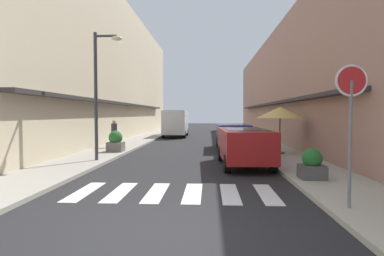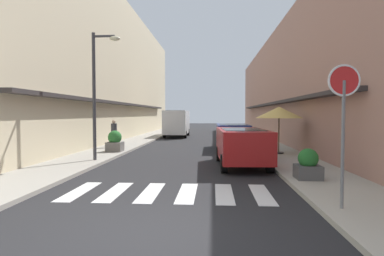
{
  "view_description": "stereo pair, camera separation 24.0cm",
  "coord_description": "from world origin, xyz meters",
  "px_view_note": "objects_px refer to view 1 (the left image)",
  "views": [
    {
      "loc": [
        0.89,
        -5.5,
        2.04
      ],
      "look_at": [
        -0.23,
        15.89,
        1.13
      ],
      "focal_mm": 30.61,
      "sensor_mm": 36.0,
      "label": 1
    },
    {
      "loc": [
        1.13,
        -5.48,
        2.04
      ],
      "look_at": [
        -0.23,
        15.89,
        1.13
      ],
      "focal_mm": 30.61,
      "sensor_mm": 36.0,
      "label": 2
    }
  ],
  "objects_px": {
    "parked_car_mid": "(233,133)",
    "parked_car_near": "(244,143)",
    "street_lamp": "(100,82)",
    "planter_midblock": "(116,142)",
    "cafe_umbrella": "(280,113)",
    "planter_corner": "(312,165)",
    "delivery_van": "(176,121)",
    "round_street_sign": "(351,98)",
    "pedestrian_walking_near": "(114,133)"
  },
  "relations": [
    {
      "from": "parked_car_mid",
      "to": "parked_car_near",
      "type": "bearing_deg",
      "value": -90.0
    },
    {
      "from": "street_lamp",
      "to": "planter_midblock",
      "type": "xyz_separation_m",
      "value": [
        -0.29,
        3.15,
        -2.74
      ]
    },
    {
      "from": "street_lamp",
      "to": "cafe_umbrella",
      "type": "distance_m",
      "value": 8.52
    },
    {
      "from": "parked_car_near",
      "to": "planter_corner",
      "type": "distance_m",
      "value": 3.4
    },
    {
      "from": "delivery_van",
      "to": "street_lamp",
      "type": "relative_size",
      "value": 1.02
    },
    {
      "from": "parked_car_near",
      "to": "cafe_umbrella",
      "type": "distance_m",
      "value": 4.15
    },
    {
      "from": "round_street_sign",
      "to": "pedestrian_walking_near",
      "type": "xyz_separation_m",
      "value": [
        -8.39,
        11.94,
        -1.41
      ]
    },
    {
      "from": "cafe_umbrella",
      "to": "pedestrian_walking_near",
      "type": "relative_size",
      "value": 1.44
    },
    {
      "from": "street_lamp",
      "to": "parked_car_near",
      "type": "bearing_deg",
      "value": -6.03
    },
    {
      "from": "cafe_umbrella",
      "to": "parked_car_near",
      "type": "bearing_deg",
      "value": -121.66
    },
    {
      "from": "delivery_van",
      "to": "pedestrian_walking_near",
      "type": "relative_size",
      "value": 3.42
    },
    {
      "from": "parked_car_near",
      "to": "pedestrian_walking_near",
      "type": "bearing_deg",
      "value": 139.09
    },
    {
      "from": "parked_car_mid",
      "to": "delivery_van",
      "type": "xyz_separation_m",
      "value": [
        -4.36,
        10.31,
        0.48
      ]
    },
    {
      "from": "planter_corner",
      "to": "pedestrian_walking_near",
      "type": "relative_size",
      "value": 0.57
    },
    {
      "from": "delivery_van",
      "to": "street_lamp",
      "type": "height_order",
      "value": "street_lamp"
    },
    {
      "from": "delivery_van",
      "to": "round_street_sign",
      "type": "height_order",
      "value": "round_street_sign"
    },
    {
      "from": "parked_car_mid",
      "to": "street_lamp",
      "type": "relative_size",
      "value": 0.81
    },
    {
      "from": "street_lamp",
      "to": "planter_corner",
      "type": "height_order",
      "value": "street_lamp"
    },
    {
      "from": "round_street_sign",
      "to": "planter_corner",
      "type": "relative_size",
      "value": 3.22
    },
    {
      "from": "parked_car_near",
      "to": "parked_car_mid",
      "type": "height_order",
      "value": "same"
    },
    {
      "from": "delivery_van",
      "to": "cafe_umbrella",
      "type": "xyz_separation_m",
      "value": [
        6.45,
        -13.16,
        0.71
      ]
    },
    {
      "from": "delivery_van",
      "to": "street_lamp",
      "type": "xyz_separation_m",
      "value": [
        -1.51,
        -15.92,
        1.95
      ]
    },
    {
      "from": "parked_car_mid",
      "to": "round_street_sign",
      "type": "bearing_deg",
      "value": -82.98
    },
    {
      "from": "cafe_umbrella",
      "to": "planter_midblock",
      "type": "relative_size",
      "value": 2.12
    },
    {
      "from": "parked_car_near",
      "to": "round_street_sign",
      "type": "bearing_deg",
      "value": -75.87
    },
    {
      "from": "planter_corner",
      "to": "cafe_umbrella",
      "type": "bearing_deg",
      "value": 86.46
    },
    {
      "from": "parked_car_mid",
      "to": "pedestrian_walking_near",
      "type": "height_order",
      "value": "pedestrian_walking_near"
    },
    {
      "from": "round_street_sign",
      "to": "pedestrian_walking_near",
      "type": "bearing_deg",
      "value": 125.1
    },
    {
      "from": "planter_midblock",
      "to": "parked_car_mid",
      "type": "bearing_deg",
      "value": 21.72
    },
    {
      "from": "delivery_van",
      "to": "round_street_sign",
      "type": "bearing_deg",
      "value": -75.4
    },
    {
      "from": "parked_car_near",
      "to": "pedestrian_walking_near",
      "type": "height_order",
      "value": "pedestrian_walking_near"
    },
    {
      "from": "street_lamp",
      "to": "planter_corner",
      "type": "xyz_separation_m",
      "value": [
        7.57,
        -3.54,
        -2.83
      ]
    },
    {
      "from": "parked_car_near",
      "to": "delivery_van",
      "type": "distance_m",
      "value": 17.11
    },
    {
      "from": "parked_car_near",
      "to": "planter_midblock",
      "type": "bearing_deg",
      "value": 148.57
    },
    {
      "from": "street_lamp",
      "to": "cafe_umbrella",
      "type": "xyz_separation_m",
      "value": [
        7.96,
        2.76,
        -1.24
      ]
    },
    {
      "from": "parked_car_near",
      "to": "planter_midblock",
      "type": "height_order",
      "value": "parked_car_near"
    },
    {
      "from": "planter_corner",
      "to": "planter_midblock",
      "type": "distance_m",
      "value": 10.33
    },
    {
      "from": "planter_midblock",
      "to": "round_street_sign",
      "type": "bearing_deg",
      "value": -51.78
    },
    {
      "from": "parked_car_mid",
      "to": "planter_corner",
      "type": "relative_size",
      "value": 4.73
    },
    {
      "from": "parked_car_near",
      "to": "parked_car_mid",
      "type": "distance_m",
      "value": 6.23
    },
    {
      "from": "round_street_sign",
      "to": "planter_corner",
      "type": "distance_m",
      "value": 3.57
    },
    {
      "from": "planter_corner",
      "to": "planter_midblock",
      "type": "bearing_deg",
      "value": 139.63
    },
    {
      "from": "street_lamp",
      "to": "planter_corner",
      "type": "distance_m",
      "value": 8.82
    },
    {
      "from": "delivery_van",
      "to": "parked_car_mid",
      "type": "bearing_deg",
      "value": -67.07
    },
    {
      "from": "parked_car_mid",
      "to": "pedestrian_walking_near",
      "type": "bearing_deg",
      "value": -177.85
    },
    {
      "from": "parked_car_mid",
      "to": "delivery_van",
      "type": "relative_size",
      "value": 0.79
    },
    {
      "from": "parked_car_near",
      "to": "cafe_umbrella",
      "type": "bearing_deg",
      "value": 58.34
    },
    {
      "from": "street_lamp",
      "to": "pedestrian_walking_near",
      "type": "xyz_separation_m",
      "value": [
        -1.01,
        5.35,
        -2.41
      ]
    },
    {
      "from": "cafe_umbrella",
      "to": "planter_midblock",
      "type": "xyz_separation_m",
      "value": [
        -8.26,
        0.39,
        -1.49
      ]
    },
    {
      "from": "cafe_umbrella",
      "to": "pedestrian_walking_near",
      "type": "distance_m",
      "value": 9.41
    }
  ]
}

